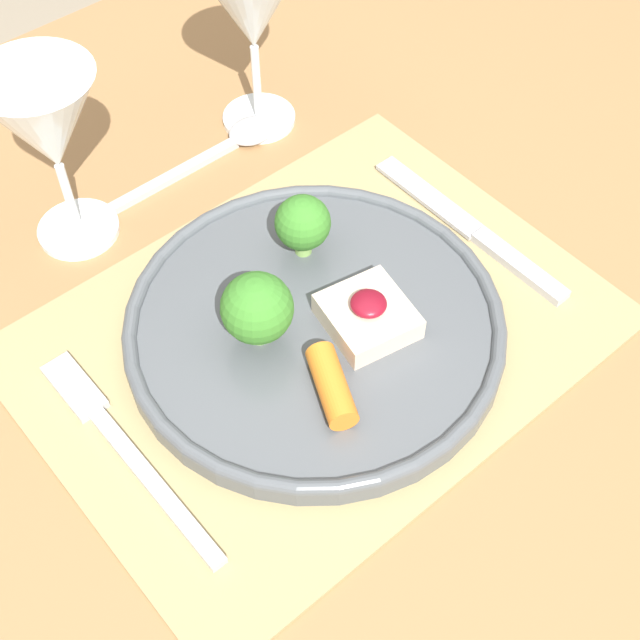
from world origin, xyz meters
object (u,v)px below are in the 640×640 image
knife (480,236)px  wine_glass_near (252,8)px  wine_glass_far (47,128)px  spoon (226,145)px  fork (118,440)px  dinner_plate (318,322)px

knife → wine_glass_near: size_ratio=1.25×
knife → wine_glass_far: wine_glass_far is taller
spoon → wine_glass_near: wine_glass_near is taller
fork → knife: size_ratio=1.00×
knife → wine_glass_near: (-0.05, 0.25, 0.12)m
dinner_plate → knife: bearing=-4.1°
fork → wine_glass_far: bearing=66.7°
dinner_plate → spoon: 0.24m
spoon → knife: bearing=-67.5°
fork → wine_glass_near: 0.39m
dinner_plate → fork: 0.17m
fork → spoon: spoon is taller
spoon → fork: bearing=-140.5°
dinner_plate → wine_glass_far: wine_glass_far is taller
wine_glass_near → dinner_plate: bearing=-118.1°
dinner_plate → knife: 0.17m
knife → spoon: 0.26m
fork → wine_glass_far: size_ratio=1.30×
wine_glass_far → knife: bearing=-42.3°
knife → wine_glass_far: (-0.26, 0.23, 0.11)m
wine_glass_near → wine_glass_far: bearing=-176.0°
dinner_plate → wine_glass_near: bearing=61.9°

